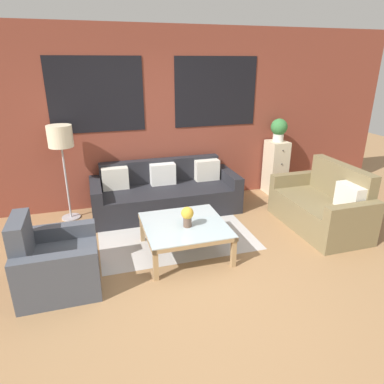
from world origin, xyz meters
TOP-DOWN VIEW (x-y plane):
  - ground_plane at (0.00, 0.00)m, footprint 16.00×16.00m
  - wall_back_brick at (0.00, 2.44)m, footprint 8.40×0.09m
  - rug at (-0.11, 1.19)m, footprint 2.08×1.67m
  - couch_dark at (-0.04, 1.95)m, footprint 2.29×0.88m
  - settee_vintage at (1.99, 0.72)m, footprint 0.80×1.47m
  - armchair_corner at (-1.60, 0.32)m, footprint 0.80×0.82m
  - coffee_table at (-0.11, 0.59)m, footprint 1.00×1.00m
  - floor_lamp at (-1.51, 2.09)m, footprint 0.35×0.35m
  - drawer_cabinet at (2.04, 2.17)m, footprint 0.33×0.40m
  - potted_plant at (2.04, 2.17)m, footprint 0.29×0.29m
  - flower_vase at (-0.09, 0.51)m, footprint 0.15×0.15m

SIDE VIEW (x-z plane):
  - ground_plane at x=0.00m, z-range 0.00..0.00m
  - rug at x=-0.11m, z-range 0.00..0.00m
  - armchair_corner at x=-1.60m, z-range -0.14..0.70m
  - couch_dark at x=-0.04m, z-range -0.11..0.67m
  - settee_vintage at x=1.99m, z-range -0.15..0.77m
  - coffee_table at x=-0.11m, z-range 0.15..0.55m
  - drawer_cabinet at x=2.04m, z-range 0.00..0.96m
  - flower_vase at x=-0.09m, z-range 0.42..0.68m
  - potted_plant at x=2.04m, z-range 0.98..1.38m
  - floor_lamp at x=-1.51m, z-range 0.50..1.93m
  - wall_back_brick at x=0.00m, z-range 0.01..2.81m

